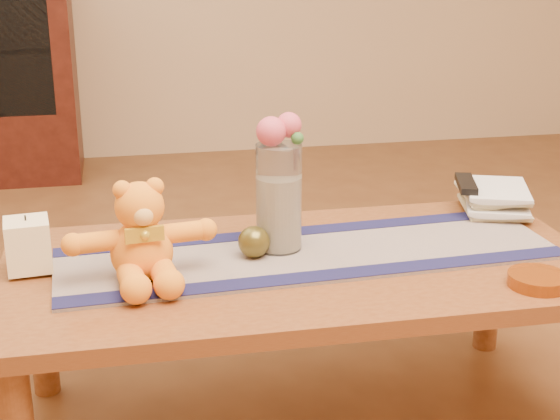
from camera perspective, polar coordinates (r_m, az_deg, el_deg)
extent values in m
cube|color=#603117|center=(1.96, 1.44, -4.06)|extent=(1.40, 0.70, 0.04)
cylinder|color=#603117|center=(2.29, -16.29, -7.56)|extent=(0.07, 0.07, 0.41)
cylinder|color=#603117|center=(2.50, 14.37, -5.01)|extent=(0.07, 0.07, 0.41)
cube|color=#1D1B4B|center=(1.98, 2.05, -3.06)|extent=(1.22, 0.41, 0.01)
cube|color=#14153E|center=(1.85, 3.31, -4.53)|extent=(1.20, 0.12, 0.00)
cube|color=#14153E|center=(2.11, 0.94, -1.51)|extent=(1.20, 0.12, 0.00)
cube|color=#FFEFBB|center=(1.95, -17.11, -2.32)|extent=(0.11, 0.11, 0.12)
cylinder|color=black|center=(1.93, -17.30, -0.52)|extent=(0.00, 0.00, 0.01)
cylinder|color=silver|center=(1.96, -0.09, 0.88)|extent=(0.11, 0.11, 0.26)
cylinder|color=beige|center=(1.97, -0.09, -0.20)|extent=(0.09, 0.09, 0.18)
sphere|color=#CE485D|center=(1.90, -0.62, 5.48)|extent=(0.07, 0.07, 0.07)
sphere|color=#CE485D|center=(1.92, 0.62, 5.94)|extent=(0.06, 0.06, 0.06)
sphere|color=#435593|center=(1.95, 0.00, 5.62)|extent=(0.04, 0.04, 0.04)
sphere|color=#435593|center=(1.93, -1.08, 5.24)|extent=(0.04, 0.04, 0.04)
sphere|color=#33662D|center=(1.91, 1.21, 5.00)|extent=(0.03, 0.03, 0.03)
sphere|color=#4F461A|center=(1.94, -1.82, -2.23)|extent=(0.09, 0.09, 0.08)
imported|color=beige|center=(2.34, 12.66, 0.12)|extent=(0.21, 0.26, 0.02)
imported|color=beige|center=(2.33, 12.82, 0.53)|extent=(0.24, 0.27, 0.02)
imported|color=beige|center=(2.33, 12.57, 1.04)|extent=(0.20, 0.25, 0.02)
imported|color=beige|center=(2.32, 12.86, 1.44)|extent=(0.23, 0.27, 0.02)
cube|color=black|center=(2.30, 12.82, 1.80)|extent=(0.09, 0.17, 0.02)
cylinder|color=#BF5914|center=(1.90, 17.49, -4.67)|extent=(0.17, 0.17, 0.03)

